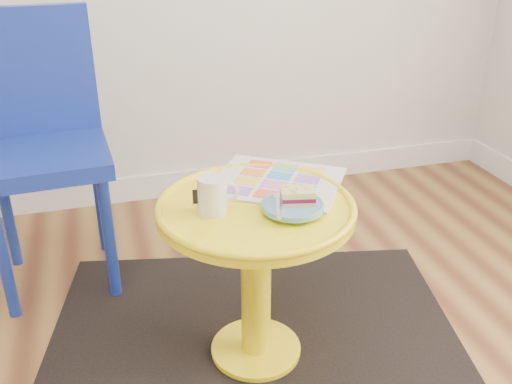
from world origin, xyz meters
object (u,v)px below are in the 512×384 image
object	(u,v)px
side_table	(256,251)
newspaper	(277,181)
chair	(41,133)
plate	(293,206)
mug	(213,194)

from	to	relation	value
side_table	newspaper	world-z (taller)	newspaper
chair	newspaper	xyz separation A→B (m)	(0.68, -0.53, -0.03)
chair	plate	xyz separation A→B (m)	(0.66, -0.72, -0.02)
chair	newspaper	world-z (taller)	chair
mug	plate	distance (m)	0.21
newspaper	mug	bearing A→B (deg)	-115.10
mug	chair	bearing A→B (deg)	129.52
chair	side_table	bearing A→B (deg)	-52.05
newspaper	plate	bearing A→B (deg)	-61.72
newspaper	mug	world-z (taller)	mug
newspaper	mug	xyz separation A→B (m)	(-0.22, -0.13, 0.05)
chair	plate	bearing A→B (deg)	-51.03
side_table	chair	distance (m)	0.90
plate	newspaper	bearing A→B (deg)	84.74
newspaper	plate	distance (m)	0.19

